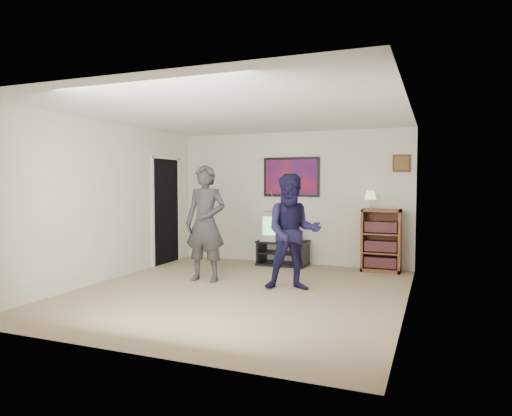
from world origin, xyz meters
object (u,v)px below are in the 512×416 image
Objects in this scene: media_stand at (283,253)px; bookshelf at (381,240)px; crt_television at (281,226)px; person_short at (293,232)px; person_tall at (206,223)px.

media_stand is 1.81m from bookshelf.
crt_television is 0.38× the size of person_short.
bookshelf is at bearing 1.97° from media_stand.
media_stand is at bearing -178.39° from bookshelf.
bookshelf is at bearing 42.28° from person_short.
person_tall is at bearing 158.11° from person_short.
person_tall is (-2.48, -1.80, 0.37)m from bookshelf.
media_stand is 2.06m from person_short.
bookshelf is (1.83, 0.05, -0.19)m from crt_television.
person_tall is 1.45m from person_short.
person_short is at bearing -68.57° from crt_television.
media_stand is 0.86× the size of bookshelf.
bookshelf is 2.16m from person_short.
bookshelf reaches higher than crt_television.
crt_television is at bearing 94.64° from person_short.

